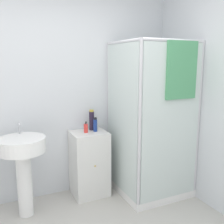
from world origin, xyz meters
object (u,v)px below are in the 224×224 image
(soap_dispenser, at_px, (86,128))
(shampoo_bottle_blue, at_px, (95,125))
(shampoo_bottle_tall_black, at_px, (92,120))
(sink, at_px, (23,158))

(soap_dispenser, bearing_deg, shampoo_bottle_blue, -0.11)
(shampoo_bottle_tall_black, xyz_separation_m, shampoo_bottle_blue, (0.01, -0.09, -0.04))
(sink, bearing_deg, shampoo_bottle_blue, 9.40)
(sink, distance_m, shampoo_bottle_blue, 0.93)
(sink, height_order, shampoo_bottle_blue, sink)
(sink, xyz_separation_m, shampoo_bottle_tall_black, (0.87, 0.24, 0.28))
(shampoo_bottle_blue, bearing_deg, sink, -170.60)
(soap_dispenser, bearing_deg, shampoo_bottle_tall_black, 39.27)
(sink, height_order, soap_dispenser, sink)
(shampoo_bottle_tall_black, bearing_deg, sink, -164.85)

